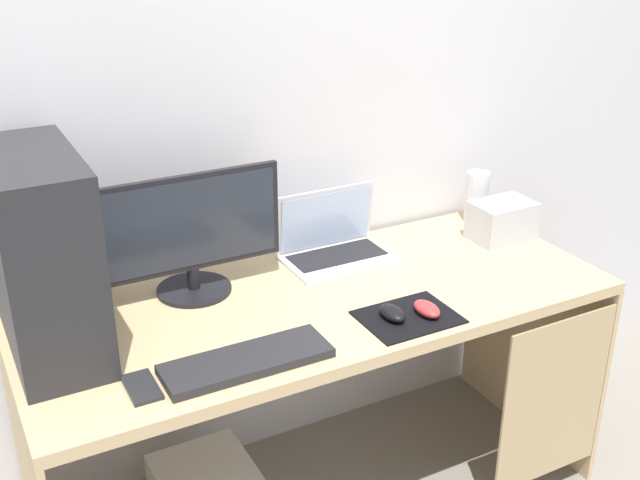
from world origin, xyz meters
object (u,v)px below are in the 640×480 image
Objects in this scene: keyboard at (247,361)px; mouse_left at (392,313)px; pc_tower at (43,256)px; mouse_right at (427,309)px; speaker at (477,197)px; cell_phone at (142,387)px; laptop at (334,244)px; projector at (502,221)px; monitor at (191,235)px.

keyboard is 0.43m from mouse_left.
pc_tower is 1.00m from mouse_right.
mouse_left is at bearing -19.09° from pc_tower.
speaker is 1.40m from cell_phone.
speaker is 1.17m from keyboard.
mouse_left is at bearing -144.58° from speaker.
laptop is at bearing 29.54° from cell_phone.
keyboard is at bearing -177.36° from mouse_left.
mouse_right is (0.04, -0.45, -0.02)m from laptop.
projector is 0.61m from mouse_right.
speaker reaches higher than keyboard.
laptop reaches higher than speaker.
speaker is at bearing 23.78° from keyboard.
mouse_right is (0.92, -0.31, -0.23)m from pc_tower.
pc_tower reaches higher than keyboard.
monitor is at bearing 87.57° from keyboard.
monitor is (0.41, 0.12, -0.07)m from pc_tower.
laptop is 0.58m from speaker.
keyboard is (-1.07, -0.47, -0.08)m from speaker.
laptop is 2.61× the size of cell_phone.
pc_tower is at bearing 160.91° from mouse_left.
mouse_left reaches higher than cell_phone.
keyboard is at bearing -37.89° from pc_tower.
cell_phone is at bearing -167.51° from projector.
mouse_left and mouse_right have the same top height.
pc_tower reaches higher than mouse_left.
mouse_right is at bearing -148.68° from projector.
projector is at bearing 25.33° from mouse_left.
mouse_left is 0.69m from cell_phone.
keyboard is 0.26m from cell_phone.
monitor is 2.65× the size of projector.
speaker is at bearing 35.42° from mouse_left.
laptop is 0.66m from keyboard.
pc_tower is 1.45m from projector.
pc_tower is 5.32× the size of mouse_left.
projector reaches higher than mouse_right.
keyboard is at bearing -92.43° from monitor.
speaker is at bearing 2.61° from laptop.
cell_phone is (-0.78, 0.03, -0.02)m from mouse_right.
mouse_left is (-0.61, -0.29, -0.04)m from projector.
laptop reaches higher than keyboard.
mouse_right is at bearing -1.94° from cell_phone.
pc_tower reaches higher than cell_phone.
speaker is at bearing 2.62° from monitor.
pc_tower reaches higher than mouse_right.
laptop is 0.57m from projector.
speaker is (1.05, 0.05, -0.09)m from monitor.
projector is 1.09m from keyboard.
mouse_right reaches higher than cell_phone.
monitor is 0.60m from mouse_left.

